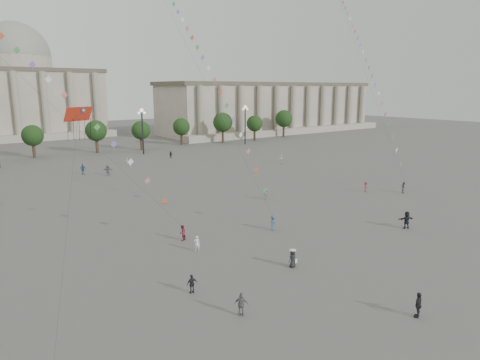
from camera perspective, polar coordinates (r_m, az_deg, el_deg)
ground at (r=38.22m, az=10.65°, el=-11.47°), size 360.00×360.00×0.00m
hall_east at (r=155.04m, az=4.24°, el=9.61°), size 84.00×26.22×17.20m
hall_central at (r=154.94m, az=-27.35°, el=10.46°), size 48.30×34.30×35.50m
tree_row at (r=105.25m, az=-22.17°, el=5.91°), size 137.12×5.12×8.00m
lamp_post_mid_east at (r=102.42m, az=-12.91°, el=7.45°), size 2.00×0.90×10.65m
lamp_post_far_east at (r=117.69m, az=0.69°, el=8.32°), size 2.00×0.90×10.65m
person_crowd_0 at (r=81.77m, az=-20.24°, el=1.37°), size 1.14×0.50×1.92m
person_crowd_3 at (r=50.73m, az=21.33°, el=-4.98°), size 1.88×1.23×1.94m
person_crowd_4 at (r=90.12m, az=-14.82°, el=2.51°), size 1.18×1.35×1.47m
person_crowd_6 at (r=59.56m, az=3.55°, el=-1.86°), size 1.14×0.86×1.57m
person_crowd_7 at (r=88.75m, az=5.48°, el=2.81°), size 1.65×0.62×1.74m
person_crowd_8 at (r=66.52m, az=16.43°, el=-0.88°), size 1.13×0.91×1.53m
person_crowd_9 at (r=96.34m, az=-9.21°, el=3.38°), size 1.46×1.04×1.52m
person_crowd_12 at (r=79.51m, az=-17.21°, el=1.26°), size 1.71×1.45×1.85m
person_crowd_13 at (r=41.13m, az=-5.77°, el=-8.43°), size 0.67×0.60×1.54m
tourist_1 at (r=33.35m, az=-6.42°, el=-13.59°), size 0.90×0.44×1.48m
tourist_3 at (r=30.17m, az=0.17°, el=-16.25°), size 0.98×0.96×1.65m
tourist_4 at (r=32.28m, az=22.68°, el=-15.10°), size 1.14×0.80×1.80m
kite_flyer_0 at (r=44.08m, az=-7.70°, el=-6.99°), size 0.99×0.94×1.62m
kite_flyer_1 at (r=46.86m, az=4.44°, el=-5.71°), size 1.25×1.10×1.68m
kite_flyer_2 at (r=67.72m, az=21.01°, el=-0.92°), size 1.01×0.98×1.64m
hat_person at (r=37.74m, az=7.04°, el=-10.26°), size 0.84×0.61×1.69m
dragon_kite at (r=32.88m, az=-20.70°, el=6.87°), size 3.71×5.94×16.61m
kite_train_mid at (r=72.14m, az=-8.51°, el=21.15°), size 9.40×54.67×72.90m
kite_train_east at (r=87.25m, az=15.57°, el=16.97°), size 22.70×35.69×58.32m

